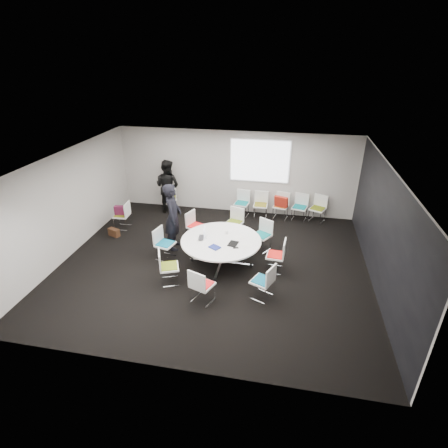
% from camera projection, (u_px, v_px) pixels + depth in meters
% --- Properties ---
extents(room_shell, '(8.08, 7.08, 2.88)m').
position_uv_depth(room_shell, '(217.00, 216.00, 8.68)').
color(room_shell, black).
rests_on(room_shell, ground).
extents(conference_table, '(2.07, 2.07, 0.73)m').
position_uv_depth(conference_table, '(221.00, 247.00, 9.08)').
color(conference_table, silver).
rests_on(conference_table, ground).
extents(projection_screen, '(1.90, 0.03, 1.35)m').
position_uv_depth(projection_screen, '(260.00, 161.00, 11.40)').
color(projection_screen, white).
rests_on(projection_screen, room_shell).
extents(chair_ring_a, '(0.48, 0.49, 0.88)m').
position_uv_depth(chair_ring_a, '(275.00, 261.00, 8.92)').
color(chair_ring_a, silver).
rests_on(chair_ring_a, ground).
extents(chair_ring_b, '(0.62, 0.62, 0.88)m').
position_uv_depth(chair_ring_b, '(262.00, 241.00, 9.87)').
color(chair_ring_b, silver).
rests_on(chair_ring_b, ground).
extents(chair_ring_c, '(0.57, 0.56, 0.88)m').
position_uv_depth(chair_ring_c, '(234.00, 228.00, 10.59)').
color(chair_ring_c, silver).
rests_on(chair_ring_c, ground).
extents(chair_ring_d, '(0.58, 0.59, 0.88)m').
position_uv_depth(chair_ring_d, '(196.00, 231.00, 10.37)').
color(chair_ring_d, silver).
rests_on(chair_ring_d, ground).
extents(chair_ring_e, '(0.54, 0.55, 0.88)m').
position_uv_depth(chair_ring_e, '(165.00, 249.00, 9.44)').
color(chair_ring_e, silver).
rests_on(chair_ring_e, ground).
extents(chair_ring_f, '(0.59, 0.59, 0.88)m').
position_uv_depth(chair_ring_f, '(169.00, 273.00, 8.46)').
color(chair_ring_f, silver).
rests_on(chair_ring_f, ground).
extents(chair_ring_g, '(0.59, 0.58, 0.88)m').
position_uv_depth(chair_ring_g, '(202.00, 291.00, 7.81)').
color(chair_ring_g, silver).
rests_on(chair_ring_g, ground).
extents(chair_ring_h, '(0.60, 0.60, 0.88)m').
position_uv_depth(chair_ring_h, '(262.00, 287.00, 7.94)').
color(chair_ring_h, silver).
rests_on(chair_ring_h, ground).
extents(chair_back_a, '(0.52, 0.51, 0.88)m').
position_uv_depth(chair_back_a, '(242.00, 208.00, 11.90)').
color(chair_back_a, silver).
rests_on(chair_back_a, ground).
extents(chair_back_b, '(0.46, 0.45, 0.88)m').
position_uv_depth(chair_back_b, '(260.00, 210.00, 11.78)').
color(chair_back_b, silver).
rests_on(chair_back_b, ground).
extents(chair_back_c, '(0.55, 0.54, 0.88)m').
position_uv_depth(chair_back_c, '(281.00, 211.00, 11.71)').
color(chair_back_c, silver).
rests_on(chair_back_c, ground).
extents(chair_back_d, '(0.56, 0.55, 0.88)m').
position_uv_depth(chair_back_d, '(299.00, 212.00, 11.61)').
color(chair_back_d, silver).
rests_on(chair_back_d, ground).
extents(chair_back_e, '(0.61, 0.60, 0.88)m').
position_uv_depth(chair_back_e, '(317.00, 213.00, 11.51)').
color(chair_back_e, silver).
rests_on(chair_back_e, ground).
extents(chair_spare_left, '(0.48, 0.49, 0.88)m').
position_uv_depth(chair_spare_left, '(123.00, 220.00, 11.06)').
color(chair_spare_left, silver).
rests_on(chair_spare_left, ground).
extents(chair_person_back, '(0.58, 0.57, 0.88)m').
position_uv_depth(chair_person_back, '(170.00, 202.00, 12.37)').
color(chair_person_back, silver).
rests_on(chair_person_back, ground).
extents(person_main, '(0.57, 0.77, 1.93)m').
position_uv_depth(person_main, '(173.00, 217.00, 9.67)').
color(person_main, black).
rests_on(person_main, ground).
extents(person_back, '(1.06, 0.92, 1.86)m').
position_uv_depth(person_back, '(168.00, 186.00, 11.93)').
color(person_back, black).
rests_on(person_back, ground).
extents(laptop, '(0.25, 0.34, 0.02)m').
position_uv_depth(laptop, '(203.00, 238.00, 9.06)').
color(laptop, '#333338').
rests_on(laptop, conference_table).
extents(laptop_lid, '(0.07, 0.30, 0.22)m').
position_uv_depth(laptop_lid, '(204.00, 232.00, 9.08)').
color(laptop_lid, silver).
rests_on(laptop_lid, conference_table).
extents(notebook_black, '(0.27, 0.33, 0.02)m').
position_uv_depth(notebook_black, '(233.00, 244.00, 8.78)').
color(notebook_black, black).
rests_on(notebook_black, conference_table).
extents(tablet_folio, '(0.33, 0.31, 0.03)m').
position_uv_depth(tablet_folio, '(215.00, 247.00, 8.62)').
color(tablet_folio, navy).
rests_on(tablet_folio, conference_table).
extents(papers_right, '(0.37, 0.35, 0.00)m').
position_uv_depth(papers_right, '(240.00, 237.00, 9.12)').
color(papers_right, silver).
rests_on(papers_right, conference_table).
extents(papers_front, '(0.32, 0.24, 0.00)m').
position_uv_depth(papers_front, '(246.00, 245.00, 8.75)').
color(papers_front, white).
rests_on(papers_front, conference_table).
extents(cup, '(0.08, 0.08, 0.09)m').
position_uv_depth(cup, '(226.00, 232.00, 9.26)').
color(cup, white).
rests_on(cup, conference_table).
extents(phone, '(0.16, 0.12, 0.01)m').
position_uv_depth(phone, '(236.00, 248.00, 8.61)').
color(phone, black).
rests_on(phone, conference_table).
extents(maroon_bag, '(0.42, 0.20, 0.28)m').
position_uv_depth(maroon_bag, '(121.00, 210.00, 10.91)').
color(maroon_bag, '#541631').
rests_on(maroon_bag, chair_spare_left).
extents(brown_bag, '(0.39, 0.28, 0.24)m').
position_uv_depth(brown_bag, '(114.00, 232.00, 10.65)').
color(brown_bag, '#351E11').
rests_on(brown_bag, ground).
extents(red_jacket, '(0.47, 0.30, 0.36)m').
position_uv_depth(red_jacket, '(281.00, 202.00, 11.32)').
color(red_jacket, '#A12013').
rests_on(red_jacket, chair_back_c).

